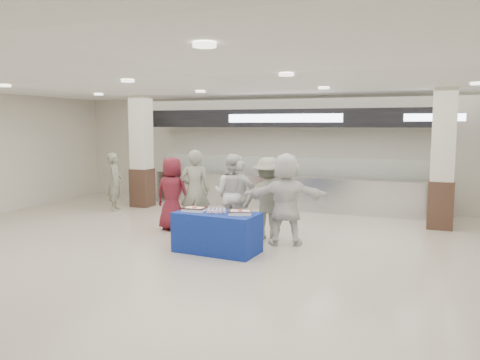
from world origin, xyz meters
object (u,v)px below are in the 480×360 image
at_px(sheet_cake_left, 195,209).
at_px(civilian_white, 286,199).
at_px(soldier_b, 268,198).
at_px(soldier_bg, 115,182).
at_px(display_table, 217,232).
at_px(sheet_cake_right, 240,212).
at_px(chef_short, 240,197).
at_px(chef_tall, 232,193).
at_px(civilian_maroon, 172,194).
at_px(soldier_a, 195,191).
at_px(cupcake_tray, 216,211).

distance_m(sheet_cake_left, civilian_white, 1.81).
distance_m(soldier_b, civilian_white, 0.59).
relative_size(soldier_b, soldier_bg, 1.06).
xyz_separation_m(display_table, sheet_cake_right, (0.47, -0.00, 0.42)).
relative_size(chef_short, soldier_b, 0.94).
distance_m(sheet_cake_left, sheet_cake_right, 0.93).
relative_size(chef_tall, civilian_white, 0.95).
height_order(sheet_cake_left, sheet_cake_right, same).
height_order(display_table, soldier_b, soldier_b).
height_order(chef_short, soldier_bg, chef_short).
height_order(sheet_cake_left, chef_short, chef_short).
relative_size(sheet_cake_left, soldier_bg, 0.26).
bearing_deg(display_table, civilian_maroon, 146.31).
bearing_deg(soldier_a, display_table, 105.87).
xyz_separation_m(sheet_cake_right, civilian_white, (0.58, 1.00, 0.12)).
xyz_separation_m(sheet_cake_left, chef_short, (0.29, 1.60, 0.01)).
height_order(cupcake_tray, chef_tall, chef_tall).
bearing_deg(sheet_cake_left, display_table, 1.61).
relative_size(sheet_cake_left, chef_tall, 0.24).
bearing_deg(soldier_b, soldier_bg, -27.84).
relative_size(display_table, civilian_white, 0.85).
relative_size(civilian_maroon, soldier_a, 0.91).
distance_m(display_table, soldier_a, 1.93).
bearing_deg(cupcake_tray, chef_short, 95.43).
distance_m(civilian_maroon, chef_short, 1.55).
distance_m(display_table, soldier_bg, 5.26).
bearing_deg(civilian_maroon, soldier_bg, -31.47).
distance_m(civilian_maroon, chef_tall, 1.37).
bearing_deg(soldier_bg, chef_short, -132.80).
relative_size(display_table, sheet_cake_left, 3.64).
bearing_deg(chef_short, sheet_cake_left, 85.11).
xyz_separation_m(display_table, soldier_b, (0.56, 1.33, 0.48)).
distance_m(display_table, sheet_cake_left, 0.62).
height_order(sheet_cake_right, soldier_bg, soldier_bg).
height_order(cupcake_tray, civilian_maroon, civilian_maroon).
bearing_deg(sheet_cake_right, soldier_bg, 149.36).
relative_size(soldier_a, civilian_white, 1.00).
distance_m(civilian_maroon, soldier_a, 0.53).
bearing_deg(civilian_white, soldier_bg, -36.92).
xyz_separation_m(display_table, civilian_maroon, (-1.70, 1.33, 0.45)).
bearing_deg(soldier_a, sheet_cake_left, 92.94).
height_order(sheet_cake_right, soldier_b, soldier_b).
xyz_separation_m(soldier_a, chef_tall, (0.82, 0.18, -0.04)).
bearing_deg(chef_short, sheet_cake_right, 117.10).
xyz_separation_m(chef_tall, chef_short, (0.19, -0.02, -0.06)).
height_order(sheet_cake_right, cupcake_tray, sheet_cake_right).
relative_size(civilian_maroon, soldier_bg, 1.03).
bearing_deg(sheet_cake_right, chef_tall, 117.02).
xyz_separation_m(soldier_a, soldier_b, (1.75, -0.10, -0.06)).
xyz_separation_m(soldier_a, civilian_white, (2.22, -0.43, 0.00)).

